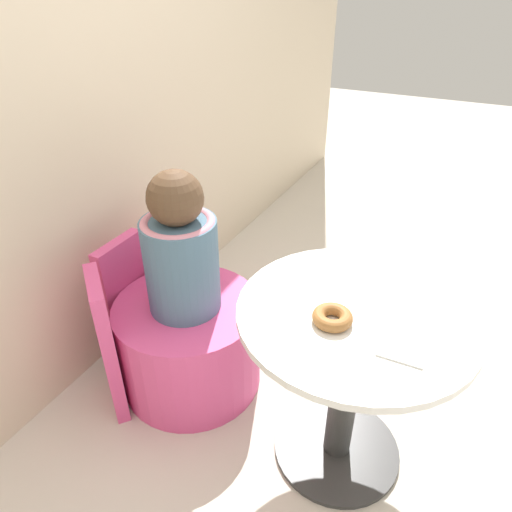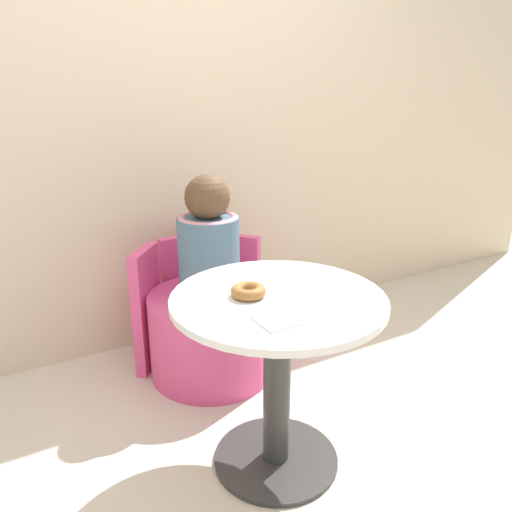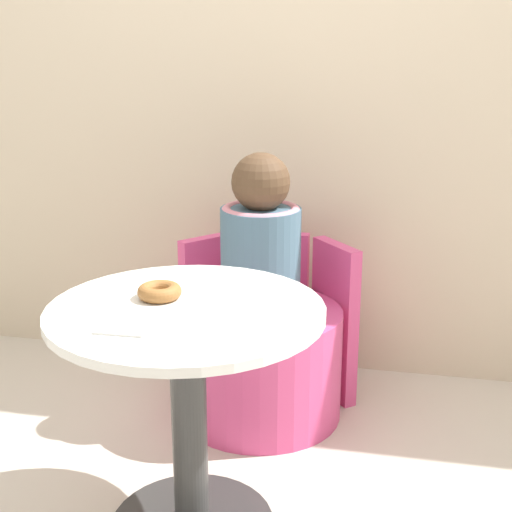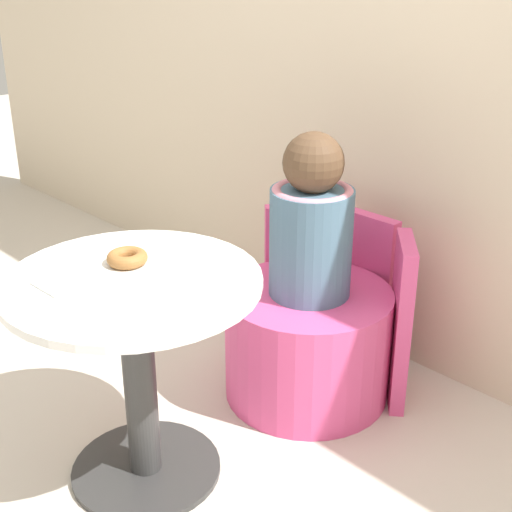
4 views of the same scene
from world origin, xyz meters
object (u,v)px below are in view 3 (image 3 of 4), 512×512
at_px(round_table, 188,379).
at_px(child_figure, 261,242).
at_px(donut, 160,291).
at_px(tub_chair, 260,362).

bearing_deg(round_table, child_figure, 85.22).
xyz_separation_m(child_figure, donut, (-0.14, -0.63, 0.03)).
bearing_deg(tub_chair, child_figure, 0.00).
relative_size(child_figure, donut, 4.79).
bearing_deg(tub_chair, round_table, -94.78).
relative_size(tub_chair, child_figure, 1.05).
relative_size(round_table, donut, 6.15).
xyz_separation_m(round_table, donut, (-0.09, 0.05, 0.22)).
distance_m(round_table, child_figure, 0.71).
bearing_deg(tub_chair, donut, -102.85).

